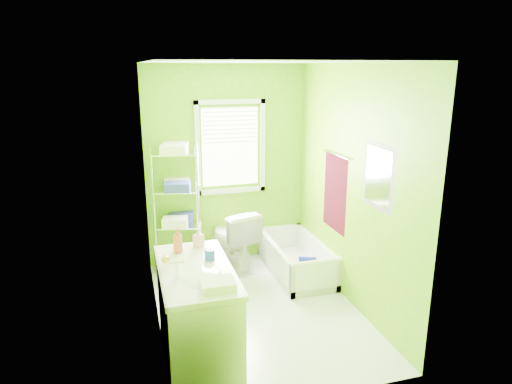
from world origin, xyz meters
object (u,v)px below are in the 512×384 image
object	(u,v)px
toilet	(233,238)
bathtub	(296,263)
vanity	(197,313)
wire_shelf_unit	(178,194)

from	to	relation	value
toilet	bathtub	bearing A→B (deg)	138.43
vanity	wire_shelf_unit	world-z (taller)	wire_shelf_unit
bathtub	wire_shelf_unit	xyz separation A→B (m)	(-1.40, 0.52, 0.87)
bathtub	vanity	xyz separation A→B (m)	(-1.49, -1.46, 0.34)
toilet	vanity	size ratio (longest dim) A/B	0.67
bathtub	wire_shelf_unit	world-z (taller)	wire_shelf_unit
bathtub	toilet	xyz separation A→B (m)	(-0.74, 0.39, 0.27)
vanity	wire_shelf_unit	xyz separation A→B (m)	(0.09, 1.98, 0.53)
bathtub	vanity	world-z (taller)	vanity
wire_shelf_unit	toilet	bearing A→B (deg)	-11.56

